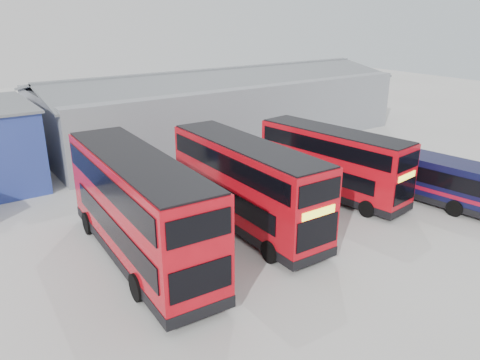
# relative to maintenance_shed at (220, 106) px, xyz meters

# --- Properties ---
(ground_plane) EXTENTS (120.00, 120.00, 0.00)m
(ground_plane) POSITION_rel_maintenance_shed_xyz_m (-8.00, -20.00, -2.60)
(ground_plane) COLOR #ACACA6
(ground_plane) RESTS_ON ground
(maintenance_shed) EXTENTS (30.50, 12.00, 5.89)m
(maintenance_shed) POSITION_rel_maintenance_shed_xyz_m (0.00, 0.00, 0.00)
(maintenance_shed) COLOR gray
(maintenance_shed) RESTS_ON ground
(double_decker_left) EXTENTS (3.30, 11.49, 4.81)m
(double_decker_left) POSITION_rel_maintenance_shed_xyz_m (-14.81, -16.52, -0.21)
(double_decker_left) COLOR red
(double_decker_left) RESTS_ON ground
(double_decker_centre) EXTENTS (2.84, 10.61, 4.46)m
(double_decker_centre) POSITION_rel_maintenance_shed_xyz_m (-9.03, -16.38, -0.38)
(double_decker_centre) COLOR red
(double_decker_centre) RESTS_ON ground
(double_decker_right) EXTENTS (3.50, 9.73, 4.03)m
(double_decker_right) POSITION_rel_maintenance_shed_xyz_m (-2.36, -15.79, -0.60)
(double_decker_right) COLOR red
(double_decker_right) RESTS_ON ground
(single_decker_blue) EXTENTS (3.54, 9.96, 2.65)m
(single_decker_blue) POSITION_rel_maintenance_shed_xyz_m (1.64, -18.99, -1.29)
(single_decker_blue) COLOR black
(single_decker_blue) RESTS_ON ground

